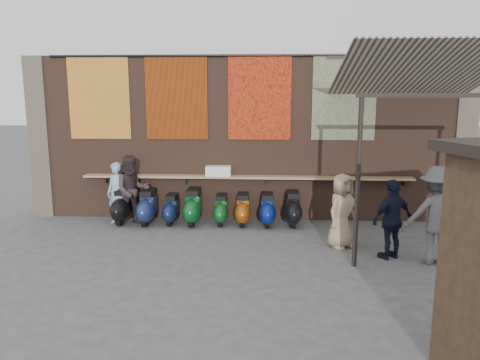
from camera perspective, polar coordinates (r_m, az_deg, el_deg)
The scene contains 28 objects.
ground at distance 9.39m, azimuth 0.17°, elevation -8.83°, with size 70.00×70.00×0.00m, color #474749.
brick_wall at distance 11.60m, azimuth 0.88°, elevation 5.06°, with size 10.00×0.40×4.00m, color brown.
pier_left at distance 12.90m, azimuth -22.95°, elevation 4.79°, with size 0.50×0.50×4.00m, color #4C4238.
pier_right at distance 12.52m, azimuth 25.48°, elevation 4.44°, with size 0.50×0.50×4.00m, color #4C4238.
eating_counter at distance 11.36m, azimuth 0.79°, elevation 0.36°, with size 8.00×0.32×0.05m, color #9E7A51.
shelf_box at distance 11.35m, azimuth -2.65°, elevation 1.10°, with size 0.60×0.30×0.24m, color white.
tapestry_redgold at distance 12.03m, azimuth -16.81°, elevation 9.59°, with size 1.50×0.02×2.00m, color #9D2616.
tapestry_sun at distance 11.52m, azimuth -7.75°, elevation 9.91°, with size 1.50×0.02×2.00m, color #CC490C.
tapestry_orange at distance 11.32m, azimuth 2.39°, elevation 9.99°, with size 1.50×0.02×2.00m, color #BB3C17.
tapestry_multi at distance 11.46m, azimuth 12.59°, elevation 9.75°, with size 1.50×0.02×2.00m, color navy.
hang_rail at distance 11.35m, azimuth 0.86°, elevation 14.95°, with size 0.06×0.06×9.50m, color black.
scooter_stool_0 at distance 11.70m, azimuth -14.08°, elevation -3.08°, with size 0.39×0.87×0.83m, color black, non-canonical shape.
scooter_stool_1 at distance 11.49m, azimuth -11.20°, elevation -3.25°, with size 0.39×0.86×0.82m, color navy, non-canonical shape.
scooter_stool_2 at distance 11.43m, azimuth -8.37°, elevation -3.54°, with size 0.33×0.74×0.70m, color #121D45, non-canonical shape.
scooter_stool_3 at distance 11.29m, azimuth -5.72°, elevation -3.28°, with size 0.40×0.89×0.85m, color #0B5320, non-canonical shape.
scooter_stool_4 at distance 11.26m, azimuth -2.31°, elevation -3.63°, with size 0.33×0.74×0.71m, color #105420, non-canonical shape.
scooter_stool_5 at distance 11.19m, azimuth 0.36°, elevation -3.61°, with size 0.35×0.78×0.75m, color #91430D, non-canonical shape.
scooter_stool_6 at distance 11.16m, azimuth 3.37°, elevation -3.63°, with size 0.36×0.80×0.76m, color navy, non-canonical shape.
scooter_stool_7 at distance 11.23m, azimuth 6.47°, elevation -3.49°, with size 0.38×0.84×0.80m, color black, non-canonical shape.
diner_left at distance 11.58m, azimuth -14.78°, elevation -1.57°, with size 0.55×0.36×1.50m, color #8BABCA.
diner_right at distance 11.38m, azimuth -13.00°, elevation -1.25°, with size 0.81×0.63×1.67m, color #322729.
shopper_navy at distance 9.31m, azimuth 18.07°, elevation -4.58°, with size 0.90×0.37×1.54m, color black.
shopper_grey at distance 9.28m, azimuth 22.86°, elevation -4.01°, with size 1.18×0.68×1.83m, color #57575C.
shopper_tan at distance 9.71m, azimuth 12.30°, elevation -3.70°, with size 0.75×0.49×1.53m, color #9F8865.
awning_canvas at distance 10.21m, azimuth 20.99°, elevation 12.32°, with size 3.20×3.40×0.03m, color beige.
awning_ledger at distance 11.75m, azimuth 18.73°, elevation 14.11°, with size 3.30×0.08×0.12m, color #33261C.
awning_header at distance 8.78m, azimuth 23.76°, elevation 9.44°, with size 3.00×0.08×0.08m, color black.
awning_post_left at distance 8.54m, azimuth 14.16°, elevation -0.34°, with size 0.09×0.09×3.10m, color black.
Camera 1 is at (0.47, -8.84, 3.13)m, focal length 35.00 mm.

